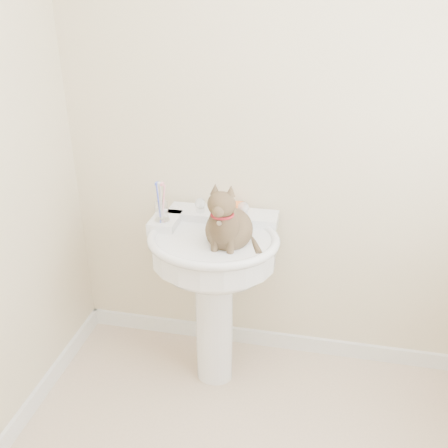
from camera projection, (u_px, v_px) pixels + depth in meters
The scene contains 7 objects.
wall_back at pixel (295, 123), 2.21m from camera, with size 2.20×0.00×2.50m, color beige, non-canonical shape.
baseboard_back at pixel (281, 340), 2.73m from camera, with size 2.20×0.02×0.09m, color white.
pedestal_sink at pixel (213, 264), 2.27m from camera, with size 0.61×0.59×0.83m.
faucet at pixel (221, 207), 2.31m from camera, with size 0.28×0.12×0.14m.
soap_bar at pixel (234, 206), 2.39m from camera, with size 0.09×0.06×0.03m, color orange.
toothbrush_cup at pixel (162, 211), 2.25m from camera, with size 0.07×0.07×0.18m.
cat at pixel (228, 226), 2.12m from camera, with size 0.23×0.28×0.42m.
Camera 1 is at (0.14, -1.10, 1.82)m, focal length 40.00 mm.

